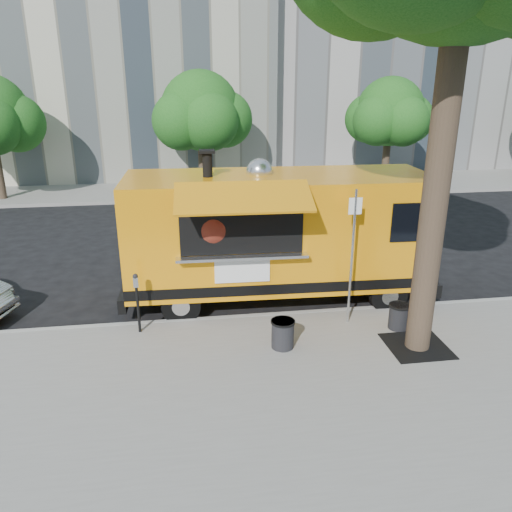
{
  "coord_description": "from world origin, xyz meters",
  "views": [
    {
      "loc": [
        -1.92,
        -11.12,
        5.3
      ],
      "look_at": [
        -0.29,
        0.0,
        1.25
      ],
      "focal_mm": 35.0,
      "sensor_mm": 36.0,
      "label": 1
    }
  ],
  "objects": [
    {
      "name": "ground",
      "position": [
        0.0,
        0.0,
        0.0
      ],
      "size": [
        120.0,
        120.0,
        0.0
      ],
      "primitive_type": "plane",
      "color": "black",
      "rests_on": "ground"
    },
    {
      "name": "sidewalk",
      "position": [
        0.0,
        -4.0,
        0.07
      ],
      "size": [
        60.0,
        6.0,
        0.15
      ],
      "primitive_type": "cube",
      "color": "gray",
      "rests_on": "ground"
    },
    {
      "name": "curb",
      "position": [
        0.0,
        -0.93,
        0.07
      ],
      "size": [
        60.0,
        0.14,
        0.16
      ],
      "primitive_type": "cube",
      "color": "#999993",
      "rests_on": "ground"
    },
    {
      "name": "far_sidewalk",
      "position": [
        0.0,
        13.5,
        0.07
      ],
      "size": [
        60.0,
        5.0,
        0.15
      ],
      "primitive_type": "cube",
      "color": "gray",
      "rests_on": "ground"
    },
    {
      "name": "tree_well",
      "position": [
        2.6,
        -2.8,
        0.15
      ],
      "size": [
        1.2,
        1.2,
        0.02
      ],
      "primitive_type": "cube",
      "color": "black",
      "rests_on": "sidewalk"
    },
    {
      "name": "far_tree_b",
      "position": [
        -1.0,
        12.7,
        3.83
      ],
      "size": [
        3.6,
        3.6,
        5.5
      ],
      "color": "#33261C",
      "rests_on": "far_sidewalk"
    },
    {
      "name": "far_tree_c",
      "position": [
        8.0,
        12.4,
        3.72
      ],
      "size": [
        3.24,
        3.24,
        5.21
      ],
      "color": "#33261C",
      "rests_on": "far_sidewalk"
    },
    {
      "name": "sign_post",
      "position": [
        1.55,
        -1.55,
        1.85
      ],
      "size": [
        0.28,
        0.06,
        3.0
      ],
      "color": "silver",
      "rests_on": "sidewalk"
    },
    {
      "name": "parking_meter",
      "position": [
        -3.0,
        -1.35,
        0.98
      ],
      "size": [
        0.11,
        0.11,
        1.33
      ],
      "color": "black",
      "rests_on": "sidewalk"
    },
    {
      "name": "food_truck",
      "position": [
        0.25,
        0.17,
        1.75
      ],
      "size": [
        7.58,
        3.58,
        3.73
      ],
      "rotation": [
        0.0,
        0.0,
        -0.03
      ],
      "color": "orange",
      "rests_on": "ground"
    },
    {
      "name": "trash_bin_left",
      "position": [
        2.54,
        -1.99,
        0.45
      ],
      "size": [
        0.46,
        0.46,
        0.55
      ],
      "color": "black",
      "rests_on": "sidewalk"
    },
    {
      "name": "trash_bin_right",
      "position": [
        -0.1,
        -2.43,
        0.46
      ],
      "size": [
        0.49,
        0.49,
        0.59
      ],
      "color": "black",
      "rests_on": "sidewalk"
    }
  ]
}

